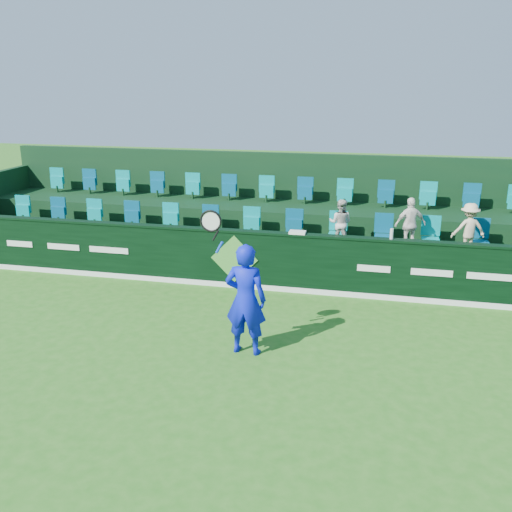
% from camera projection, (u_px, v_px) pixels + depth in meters
% --- Properties ---
extents(ground, '(60.00, 60.00, 0.00)m').
position_uv_depth(ground, '(174.00, 367.00, 9.49)').
color(ground, '#236919').
rests_on(ground, ground).
extents(sponsor_hoarding, '(16.00, 0.25, 1.35)m').
position_uv_depth(sponsor_hoarding, '(236.00, 259.00, 13.01)').
color(sponsor_hoarding, black).
rests_on(sponsor_hoarding, ground).
extents(stand_tier_front, '(16.00, 2.00, 0.80)m').
position_uv_depth(stand_tier_front, '(247.00, 256.00, 14.12)').
color(stand_tier_front, black).
rests_on(stand_tier_front, ground).
extents(stand_tier_back, '(16.00, 1.80, 1.30)m').
position_uv_depth(stand_tier_back, '(263.00, 228.00, 15.81)').
color(stand_tier_back, black).
rests_on(stand_tier_back, ground).
extents(stand_rear, '(16.00, 4.10, 2.60)m').
position_uv_depth(stand_rear, '(267.00, 204.00, 16.06)').
color(stand_rear, black).
rests_on(stand_rear, ground).
extents(seat_row_front, '(13.50, 0.50, 0.60)m').
position_uv_depth(seat_row_front, '(251.00, 225.00, 14.28)').
color(seat_row_front, '#049190').
rests_on(seat_row_front, stand_tier_front).
extents(seat_row_back, '(13.50, 0.50, 0.60)m').
position_uv_depth(seat_row_back, '(266.00, 192.00, 15.81)').
color(seat_row_back, '#049190').
rests_on(seat_row_back, stand_tier_back).
extents(tennis_player, '(1.18, 0.50, 2.62)m').
position_uv_depth(tennis_player, '(245.00, 299.00, 9.74)').
color(tennis_player, '#0C18D3').
rests_on(tennis_player, ground).
extents(spectator_left, '(0.60, 0.50, 1.13)m').
position_uv_depth(spectator_left, '(340.00, 223.00, 13.37)').
color(spectator_left, beige).
rests_on(spectator_left, stand_tier_front).
extents(spectator_middle, '(0.79, 0.55, 1.24)m').
position_uv_depth(spectator_middle, '(410.00, 224.00, 13.01)').
color(spectator_middle, white).
rests_on(spectator_middle, stand_tier_front).
extents(spectator_right, '(0.84, 0.61, 1.17)m').
position_uv_depth(spectator_right, '(469.00, 229.00, 12.75)').
color(spectator_right, beige).
rests_on(spectator_right, stand_tier_front).
extents(towel, '(0.36, 0.23, 0.05)m').
position_uv_depth(towel, '(297.00, 232.00, 12.50)').
color(towel, white).
rests_on(towel, sponsor_hoarding).
extents(drinks_bottle, '(0.07, 0.07, 0.23)m').
position_uv_depth(drinks_bottle, '(392.00, 234.00, 12.04)').
color(drinks_bottle, silver).
rests_on(drinks_bottle, sponsor_hoarding).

